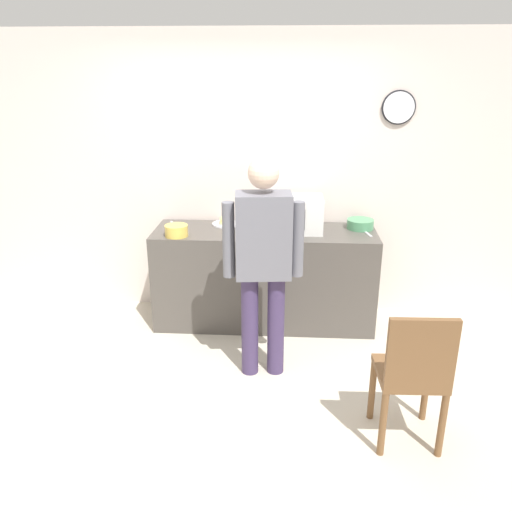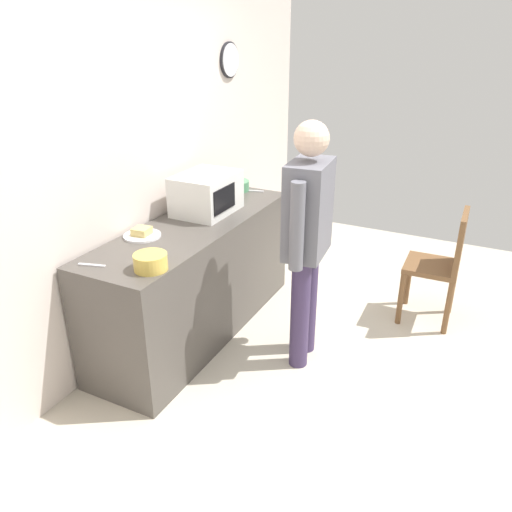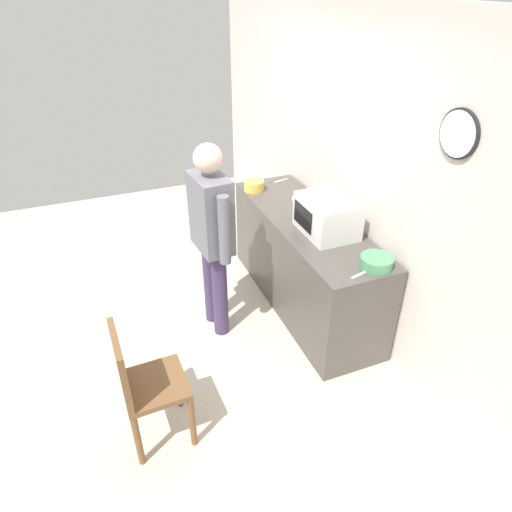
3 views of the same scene
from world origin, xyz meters
name	(u,v)px [view 1 (image 1 of 3)]	position (x,y,z in m)	size (l,w,h in m)	color
ground_plane	(227,396)	(0.00, 0.00, 0.00)	(6.00, 6.00, 0.00)	beige
back_wall	(244,177)	(0.00, 1.60, 1.30)	(5.40, 0.13, 2.60)	silver
kitchen_counter	(264,277)	(0.22, 1.22, 0.45)	(1.99, 0.62, 0.89)	#4C4742
microwave	(294,214)	(0.47, 1.26, 1.04)	(0.50, 0.39, 0.30)	silver
sandwich_plate	(226,223)	(-0.15, 1.39, 0.91)	(0.25, 0.25, 0.07)	white
salad_bowl	(176,231)	(-0.54, 1.02, 0.94)	(0.20, 0.20, 0.10)	gold
cereal_bowl	(360,224)	(1.08, 1.34, 0.94)	(0.24, 0.24, 0.09)	#4C8E60
fork_utensil	(368,234)	(1.12, 1.18, 0.90)	(0.17, 0.02, 0.01)	silver
spoon_utensil	(172,224)	(-0.66, 1.37, 0.90)	(0.17, 0.02, 0.01)	silver
person_standing	(263,254)	(0.24, 0.35, 0.99)	(0.59, 0.28, 1.69)	#3E3055
wooden_chair	(413,373)	(1.19, -0.43, 0.52)	(0.41, 0.41, 0.94)	brown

